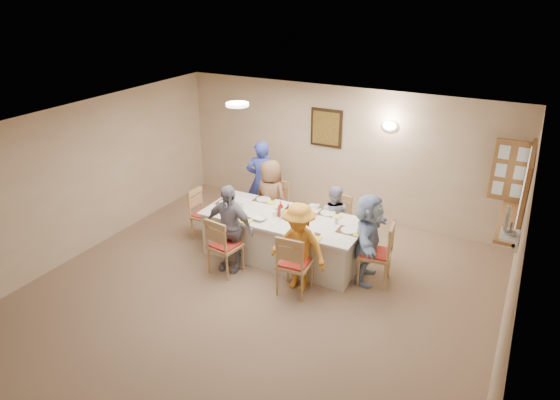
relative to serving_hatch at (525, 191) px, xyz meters
The scene contains 49 objects.
ground 4.28m from the serving_hatch, 143.22° to the right, with size 7.00×7.00×0.00m, color #87684C.
room_walls 4.01m from the serving_hatch, 143.22° to the right, with size 7.00×7.00×7.00m.
wall_picture 3.67m from the serving_hatch, 163.15° to the left, with size 0.62×0.05×0.72m.
wall_sconce 2.56m from the serving_hatch, 155.76° to the left, with size 0.26×0.09×0.18m, color white.
ceiling_light 4.41m from the serving_hatch, 167.93° to the right, with size 0.36×0.36×0.05m, color white.
serving_hatch is the anchor object (origin of this frame).
hatch_sill 0.54m from the serving_hatch, behind, with size 0.30×1.50×0.05m, color #955F36.
shutter_door 0.80m from the serving_hatch, 108.89° to the left, with size 0.55×0.04×1.00m, color #955F36.
fan_shelf 1.36m from the serving_hatch, 93.39° to the right, with size 0.22×0.36×0.03m, color white.
desk_fan 1.36m from the serving_hatch, 94.66° to the right, with size 0.30×0.30×0.28m, color #A5A5A8, non-canonical shape.
dining_table 3.68m from the serving_hatch, 163.98° to the right, with size 2.62×1.11×0.76m, color silver.
chair_back_left 4.10m from the serving_hatch, behind, with size 0.45×0.45×0.93m, color tan, non-canonical shape.
chair_back_right 2.96m from the serving_hatch, behind, with size 0.43×0.43×0.90m, color tan, non-canonical shape.
chair_front_left 4.46m from the serving_hatch, 156.00° to the right, with size 0.46×0.46×0.96m, color tan, non-canonical shape.
chair_front_right 3.43m from the serving_hatch, 147.45° to the right, with size 0.47×0.47×0.98m, color tan, non-canonical shape.
chair_left_end 5.12m from the serving_hatch, 168.88° to the right, with size 0.43×0.43×0.91m, color tan, non-canonical shape.
chair_right_end 2.29m from the serving_hatch, 151.99° to the right, with size 0.48×0.48×1.00m, color tan, non-canonical shape.
diner_back_left 4.06m from the serving_hatch, behind, with size 0.76×0.57×1.40m, color brown.
diner_back_right 2.93m from the serving_hatch, behind, with size 0.59×0.47×1.16m, color #A0A1B9.
diner_front_left 4.37m from the serving_hatch, 157.46° to the right, with size 0.85×0.38×1.43m, color gray.
diner_front_right 3.32m from the serving_hatch, 149.25° to the right, with size 0.91×0.56×1.37m, color orange.
diner_right_end 2.31m from the serving_hatch, 153.60° to the right, with size 0.64×1.37×1.42m, color #9EBADE.
caregiver 4.48m from the serving_hatch, behind, with size 0.67×0.56×1.56m, color #3241AD.
placemat_fl 4.27m from the serving_hatch, 160.74° to the right, with size 0.35×0.26×0.01m, color #472B19.
plate_fl 4.26m from the serving_hatch, 160.74° to the right, with size 0.22×0.22×0.01m, color white.
napkin_fl 4.12m from the serving_hatch, 159.23° to the right, with size 0.15×0.15×0.01m, color yellow.
placemat_fr 3.18m from the serving_hatch, 153.39° to the right, with size 0.37×0.27×0.01m, color #472B19.
plate_fr 3.18m from the serving_hatch, 153.39° to the right, with size 0.25×0.25×0.02m, color white.
napkin_fr 3.05m from the serving_hatch, 150.96° to the right, with size 0.15×0.15×0.01m, color yellow.
placemat_bl 4.07m from the serving_hatch, behind, with size 0.33×0.24×0.01m, color #472B19.
plate_bl 4.07m from the serving_hatch, behind, with size 0.24×0.24×0.02m, color white.
napkin_bl 3.90m from the serving_hatch, behind, with size 0.13×0.13×0.01m, color yellow.
placemat_br 2.92m from the serving_hatch, 168.83° to the right, with size 0.32×0.24×0.01m, color #472B19.
plate_br 2.91m from the serving_hatch, 168.83° to the right, with size 0.25×0.25×0.02m, color white.
napkin_br 2.75m from the serving_hatch, 167.02° to the right, with size 0.14×0.14×0.01m, color yellow.
placemat_le 4.63m from the serving_hatch, 167.79° to the right, with size 0.32×0.24×0.01m, color #472B19.
plate_le 4.63m from the serving_hatch, 167.79° to the right, with size 0.23×0.23×0.01m, color white.
napkin_le 4.47m from the serving_hatch, 166.66° to the right, with size 0.14×0.14×0.01m, color yellow.
placemat_re 2.55m from the serving_hatch, 156.73° to the right, with size 0.36×0.27×0.01m, color #472B19.
plate_re 2.55m from the serving_hatch, 156.73° to the right, with size 0.25×0.25×0.02m, color white.
napkin_re 2.42m from the serving_hatch, 153.82° to the right, with size 0.15×0.15×0.01m, color yellow.
teacup_a 4.42m from the serving_hatch, 162.71° to the right, with size 0.13×0.13×0.08m, color white.
teacup_b 3.11m from the serving_hatch, behind, with size 0.10×0.10×0.08m, color white.
bowl_a 3.91m from the serving_hatch, 161.01° to the right, with size 0.25×0.25×0.06m, color white.
bowl_b 3.19m from the serving_hatch, 166.35° to the right, with size 0.26×0.26×0.07m, color white.
condiment_ketchup 3.60m from the serving_hatch, 163.89° to the right, with size 0.13×0.13×0.26m, color #A81D0E.
condiment_brown 3.49m from the serving_hatch, 164.24° to the right, with size 0.10×0.11×0.22m, color #552316.
condiment_malt 3.49m from the serving_hatch, 162.82° to the right, with size 0.13×0.13×0.16m, color #552316.
drinking_glass 3.70m from the serving_hatch, 165.40° to the right, with size 0.06×0.06×0.09m, color silver.
Camera 1 is at (3.14, -4.99, 4.23)m, focal length 32.00 mm.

